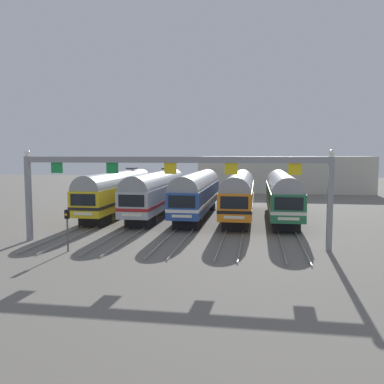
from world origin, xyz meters
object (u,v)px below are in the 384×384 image
object	(u,v)px
commuter_train_blue	(197,192)
commuter_train_green	(282,193)
catenary_gantry	(170,173)
yard_signal_mast	(67,222)
commuter_train_yellow	(118,191)
commuter_train_orange	(239,193)
commuter_train_stainless	(157,191)

from	to	relation	value
commuter_train_blue	commuter_train_green	bearing A→B (deg)	0.00
commuter_train_green	catenary_gantry	distance (m)	16.28
commuter_train_green	yard_signal_mast	world-z (taller)	commuter_train_green
commuter_train_yellow	commuter_train_green	xyz separation A→B (m)	(17.47, -0.00, -0.00)
commuter_train_blue	catenary_gantry	world-z (taller)	catenary_gantry
commuter_train_blue	commuter_train_green	distance (m)	8.74
commuter_train_orange	commuter_train_green	xyz separation A→B (m)	(4.37, 0.00, 0.00)
commuter_train_yellow	yard_signal_mast	world-z (taller)	commuter_train_yellow
commuter_train_green	commuter_train_orange	bearing A→B (deg)	180.00
commuter_train_stainless	commuter_train_blue	distance (m)	4.37
commuter_train_orange	yard_signal_mast	xyz separation A→B (m)	(-10.92, -16.50, -0.64)
catenary_gantry	commuter_train_green	bearing A→B (deg)	57.08
commuter_train_yellow	yard_signal_mast	bearing A→B (deg)	-82.46
commuter_train_orange	yard_signal_mast	world-z (taller)	commuter_train_orange
commuter_train_yellow	commuter_train_blue	bearing A→B (deg)	-0.03
commuter_train_yellow	yard_signal_mast	size ratio (longest dim) A/B	6.17
commuter_train_stainless	commuter_train_orange	bearing A→B (deg)	-0.03
commuter_train_stainless	commuter_train_yellow	bearing A→B (deg)	180.00
commuter_train_yellow	yard_signal_mast	xyz separation A→B (m)	(2.18, -16.50, -0.64)
commuter_train_blue	commuter_train_orange	xyz separation A→B (m)	(4.37, 0.00, 0.00)
commuter_train_green	yard_signal_mast	distance (m)	22.50
yard_signal_mast	commuter_train_yellow	bearing A→B (deg)	97.54
commuter_train_stainless	commuter_train_blue	bearing A→B (deg)	-0.06
commuter_train_yellow	commuter_train_green	bearing A→B (deg)	-0.01
commuter_train_green	catenary_gantry	size ratio (longest dim) A/B	0.80
commuter_train_blue	commuter_train_green	xyz separation A→B (m)	(8.74, 0.00, 0.00)
catenary_gantry	commuter_train_orange	bearing A→B (deg)	72.06
commuter_train_stainless	commuter_train_blue	xyz separation A→B (m)	(4.37, -0.00, -0.00)
commuter_train_stainless	commuter_train_blue	world-z (taller)	commuter_train_stainless
commuter_train_blue	catenary_gantry	bearing A→B (deg)	-90.00
commuter_train_blue	commuter_train_orange	distance (m)	4.37
commuter_train_stainless	yard_signal_mast	distance (m)	16.66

